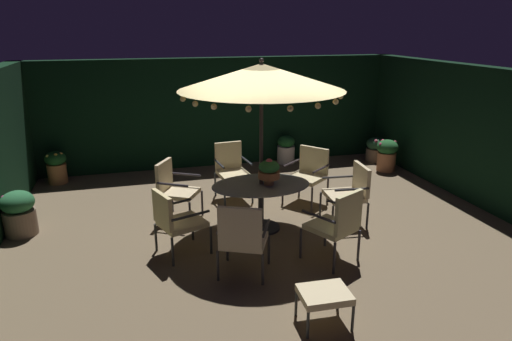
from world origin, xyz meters
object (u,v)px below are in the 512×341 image
at_px(patio_chair_south, 231,167).
at_px(patio_chair_southeast, 309,171).
at_px(patio_chair_east, 351,190).
at_px(potted_plant_back_center, 19,212).
at_px(centerpiece_planter, 269,170).
at_px(potted_plant_right_far, 375,149).
at_px(patio_chair_northeast, 338,222).
at_px(ottoman_footrest, 324,296).
at_px(patio_chair_north, 242,236).
at_px(patio_dining_table, 261,194).
at_px(potted_plant_left_near, 387,154).
at_px(potted_plant_front_corner, 286,149).
at_px(patio_chair_southwest, 174,187).
at_px(patio_chair_west, 175,219).
at_px(patio_umbrella, 261,77).
at_px(potted_plant_right_near, 56,166).

bearing_deg(patio_chair_south, patio_chair_southeast, -23.13).
bearing_deg(patio_chair_east, potted_plant_back_center, 170.05).
distance_m(centerpiece_planter, potted_plant_right_far, 4.72).
bearing_deg(centerpiece_planter, patio_chair_southeast, 42.76).
bearing_deg(patio_chair_northeast, ottoman_footrest, -120.04).
bearing_deg(patio_chair_north, patio_chair_southeast, 51.60).
height_order(patio_dining_table, potted_plant_left_near, patio_dining_table).
bearing_deg(patio_chair_north, patio_chair_south, 80.47).
relative_size(patio_dining_table, potted_plant_left_near, 2.20).
height_order(centerpiece_planter, patio_chair_northeast, centerpiece_planter).
bearing_deg(patio_dining_table, centerpiece_planter, -28.76).
bearing_deg(patio_chair_southeast, potted_plant_front_corner, 80.73).
height_order(patio_chair_southwest, ottoman_footrest, patio_chair_southwest).
height_order(centerpiece_planter, patio_chair_north, centerpiece_planter).
bearing_deg(patio_chair_north, patio_chair_northeast, 1.13).
bearing_deg(ottoman_footrest, patio_chair_south, 92.06).
distance_m(patio_chair_south, patio_chair_west, 2.34).
distance_m(patio_chair_south, potted_plant_left_near, 3.75).
xyz_separation_m(patio_chair_east, ottoman_footrest, (-1.48, -2.39, -0.21)).
bearing_deg(patio_dining_table, patio_chair_southwest, 150.15).
bearing_deg(patio_chair_southeast, patio_chair_southwest, -175.81).
bearing_deg(patio_umbrella, patio_chair_west, -159.32).
distance_m(patio_dining_table, potted_plant_back_center, 3.72).
bearing_deg(patio_chair_south, patio_chair_northeast, -73.21).
xyz_separation_m(patio_chair_west, ottoman_footrest, (1.37, -2.00, -0.20)).
relative_size(centerpiece_planter, patio_chair_west, 0.44).
bearing_deg(potted_plant_front_corner, patio_chair_east, -91.44).
bearing_deg(potted_plant_right_far, patio_chair_northeast, -124.90).
bearing_deg(patio_chair_southeast, patio_chair_south, 156.87).
relative_size(patio_dining_table, patio_umbrella, 0.58).
bearing_deg(patio_chair_north, potted_plant_back_center, 145.03).
relative_size(patio_chair_south, potted_plant_right_far, 1.82).
xyz_separation_m(ottoman_footrest, potted_plant_right_near, (-3.41, 5.73, 0.01)).
distance_m(patio_dining_table, potted_plant_right_near, 4.70).
bearing_deg(patio_chair_southwest, potted_plant_right_far, 24.20).
xyz_separation_m(potted_plant_right_near, potted_plant_front_corner, (4.98, 0.14, -0.03)).
bearing_deg(patio_chair_southeast, centerpiece_planter, -137.24).
height_order(patio_chair_southwest, potted_plant_front_corner, patio_chair_southwest).
bearing_deg(patio_chair_south, potted_plant_left_near, 11.12).
relative_size(patio_umbrella, ottoman_footrest, 4.85).
distance_m(ottoman_footrest, potted_plant_left_near, 5.89).
relative_size(patio_chair_east, potted_plant_front_corner, 1.47).
bearing_deg(potted_plant_left_near, ottoman_footrest, -126.81).
height_order(centerpiece_planter, potted_plant_front_corner, centerpiece_planter).
height_order(patio_umbrella, centerpiece_planter, patio_umbrella).
bearing_deg(patio_chair_southwest, centerpiece_planter, -29.77).
height_order(patio_chair_south, potted_plant_right_far, patio_chair_south).
bearing_deg(potted_plant_back_center, patio_chair_southeast, 1.74).
distance_m(centerpiece_planter, potted_plant_right_near, 4.85).
relative_size(potted_plant_left_near, potted_plant_right_near, 1.05).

